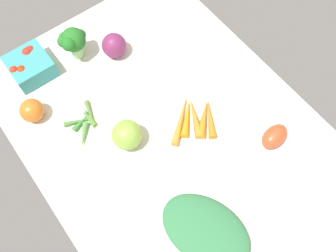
{
  "coord_description": "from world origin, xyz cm",
  "views": [
    {
      "loc": [
        34.8,
        -26.39,
        96.83
      ],
      "look_at": [
        0.0,
        0.0,
        4.0
      ],
      "focal_mm": 38.9,
      "sensor_mm": 36.0,
      "label": 1
    }
  ],
  "objects": [
    {
      "name": "tablecloth",
      "position": [
        0.0,
        0.0,
        1.0
      ],
      "size": [
        104.0,
        76.0,
        2.0
      ],
      "primitive_type": "cube",
      "color": "silver",
      "rests_on": "ground"
    },
    {
      "name": "heirloom_tomato_green",
      "position": [
        -3.79,
        -11.14,
        6.26
      ],
      "size": [
        8.51,
        8.51,
        8.51
      ],
      "primitive_type": "sphere",
      "color": "#8DB843",
      "rests_on": "tablecloth"
    },
    {
      "name": "roma_tomato",
      "position": [
        20.59,
        21.32,
        4.77
      ],
      "size": [
        6.34,
        9.07,
        5.53
      ],
      "primitive_type": "ellipsoid",
      "rotation": [
        0.0,
        0.0,
        1.67
      ],
      "color": "#E34D28",
      "rests_on": "tablecloth"
    },
    {
      "name": "carrot_bunch",
      "position": [
        2.27,
        8.02,
        3.23
      ],
      "size": [
        17.51,
        18.31,
        2.68
      ],
      "color": "orange",
      "rests_on": "tablecloth"
    },
    {
      "name": "red_onion_center",
      "position": [
        -31.33,
        2.84,
        5.85
      ],
      "size": [
        7.69,
        7.69,
        7.69
      ],
      "primitive_type": "sphere",
      "color": "#7A2A58",
      "rests_on": "tablecloth"
    },
    {
      "name": "heirloom_tomato_orange",
      "position": [
        -26.66,
        -28.24,
        5.44
      ],
      "size": [
        6.88,
        6.88,
        6.88
      ],
      "primitive_type": "sphere",
      "color": "orange",
      "rests_on": "tablecloth"
    },
    {
      "name": "leafy_greens_clump",
      "position": [
        28.58,
        -9.91,
        4.02
      ],
      "size": [
        27.6,
        22.59,
        4.04
      ],
      "primitive_type": "ellipsoid",
      "rotation": [
        0.0,
        0.0,
        0.32
      ],
      "color": "#347A48",
      "rests_on": "tablecloth"
    },
    {
      "name": "berry_basket",
      "position": [
        -40.78,
        -21.47,
        5.24
      ],
      "size": [
        11.98,
        11.98,
        7.0
      ],
      "color": "teal",
      "rests_on": "tablecloth"
    },
    {
      "name": "okra_pile",
      "position": [
        -15.53,
        -18.01,
        2.8
      ],
      "size": [
        12.78,
        10.34,
        1.9
      ],
      "color": "#4B8036",
      "rests_on": "tablecloth"
    },
    {
      "name": "broccoli_head",
      "position": [
        -37.97,
        -7.24,
        8.98
      ],
      "size": [
        8.06,
        9.15,
        11.09
      ],
      "color": "#9CCE88",
      "rests_on": "tablecloth"
    }
  ]
}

